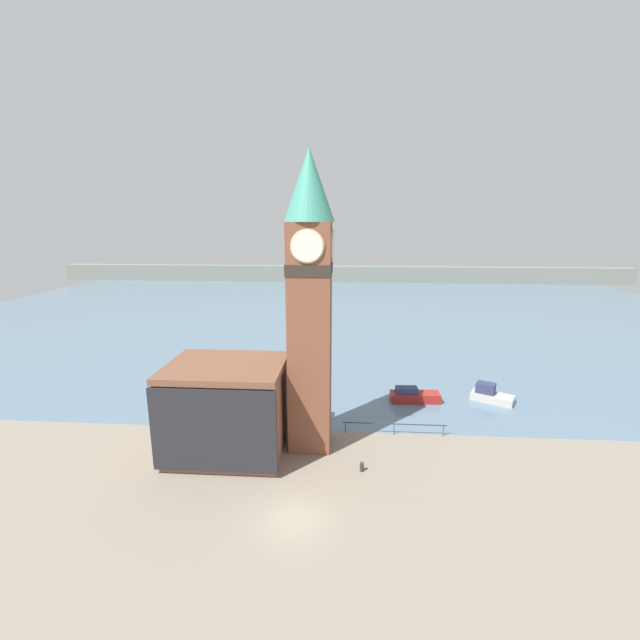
% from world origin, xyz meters
% --- Properties ---
extents(ground_plane, '(160.00, 160.00, 0.00)m').
position_xyz_m(ground_plane, '(0.00, 0.00, 0.00)').
color(ground_plane, gray).
extents(water, '(160.00, 120.00, 0.00)m').
position_xyz_m(water, '(0.00, 72.26, -0.00)').
color(water, slate).
rests_on(water, ground_plane).
extents(far_shoreline, '(180.00, 3.00, 5.00)m').
position_xyz_m(far_shoreline, '(0.00, 112.26, 2.50)').
color(far_shoreline, gray).
rests_on(far_shoreline, water).
extents(pier_railing, '(9.46, 0.08, 1.09)m').
position_xyz_m(pier_railing, '(7.66, 12.01, 0.94)').
color(pier_railing, '#333338').
rests_on(pier_railing, ground_plane).
extents(clock_tower, '(3.96, 3.96, 24.53)m').
position_xyz_m(clock_tower, '(0.22, 9.73, 13.03)').
color(clock_tower, brown).
rests_on(clock_tower, ground_plane).
extents(pier_building, '(9.62, 7.85, 7.74)m').
position_xyz_m(pier_building, '(-6.60, 8.15, 3.89)').
color(pier_building, '#935B42').
rests_on(pier_building, ground_plane).
extents(boat_near, '(5.32, 1.99, 1.61)m').
position_xyz_m(boat_near, '(10.51, 19.61, 0.63)').
color(boat_near, maroon).
rests_on(boat_near, water).
extents(boat_far, '(4.73, 3.81, 1.89)m').
position_xyz_m(boat_far, '(18.85, 20.38, 0.68)').
color(boat_far, '#B7B2A8').
rests_on(boat_far, water).
extents(mooring_bollard_near, '(0.33, 0.33, 0.80)m').
position_xyz_m(mooring_bollard_near, '(4.57, 5.91, 0.43)').
color(mooring_bollard_near, '#2D2D33').
rests_on(mooring_bollard_near, ground_plane).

